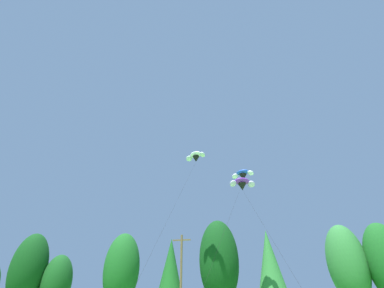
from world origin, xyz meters
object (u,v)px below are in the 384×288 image
Objects in this scene: parafoil_kite_high_white at (196,157)px; parafoil_kite_mid_blue_white at (243,175)px; utility_pole at (181,280)px; parafoil_kite_far_purple at (242,184)px.

parafoil_kite_mid_blue_white is at bearing 3.48° from parafoil_kite_high_white.
utility_pole is 0.55× the size of parafoil_kite_mid_blue_white.
parafoil_kite_mid_blue_white is at bearing 80.17° from parafoil_kite_far_purple.
utility_pole is at bearing -166.89° from parafoil_kite_far_purple.
parafoil_kite_high_white is at bearing 65.83° from utility_pole.
parafoil_kite_far_purple is at bearing 13.11° from utility_pole.
utility_pole is 16.69m from parafoil_kite_mid_blue_white.
parafoil_kite_high_white reaches higher than parafoil_kite_far_purple.
parafoil_kite_high_white is at bearing -176.52° from parafoil_kite_mid_blue_white.
utility_pole is 14.50m from parafoil_kite_far_purple.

